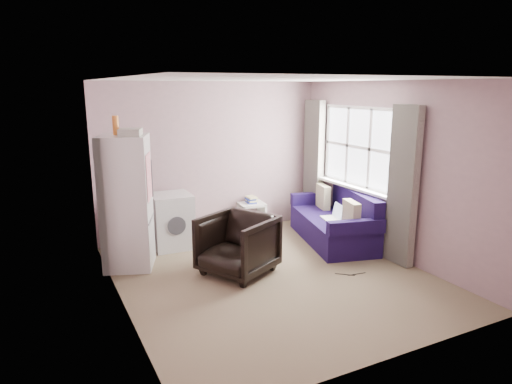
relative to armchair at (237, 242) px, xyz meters
The scene contains 8 objects.
room 0.95m from the armchair, 37.48° to the right, with size 3.84×4.24×2.54m.
armchair is the anchor object (origin of this frame).
fridge 1.58m from the armchair, 144.11° to the left, with size 0.80×0.80×2.05m.
washing_machine 1.46m from the armchair, 109.10° to the left, with size 0.61×0.62×0.83m.
side_table 1.92m from the armchair, 58.60° to the left, with size 0.48×0.48×0.59m.
sofa 2.00m from the armchair, 13.87° to the left, with size 1.28×2.01×0.83m.
window_dressing 2.29m from the armchair, 10.36° to the left, with size 0.17×2.62×2.18m.
floor_cables 1.56m from the armchair, 28.91° to the right, with size 0.38×0.18×0.01m.
Camera 1 is at (-2.70, -4.85, 2.42)m, focal length 32.00 mm.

